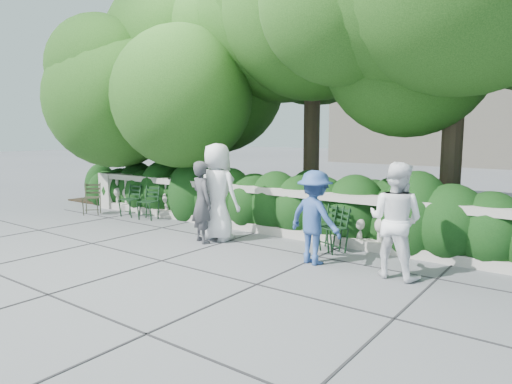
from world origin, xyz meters
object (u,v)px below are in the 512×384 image
Objects in this scene: chair_e at (321,251)px; person_casual_man at (395,220)px; person_businessman at (217,192)px; chair_a at (126,217)px; chair_b at (145,220)px; chair_c at (326,253)px; person_woman_grey at (202,202)px; person_older_blue at (315,217)px; chair_weathered at (91,215)px.

person_casual_man reaches higher than chair_e.
chair_a is at bearing -7.61° from person_businessman.
chair_b is 6.51m from person_casual_man.
chair_b and chair_e have the same top height.
chair_c and chair_e have the same top height.
person_businessman is 3.68m from person_casual_man.
person_businessman is (-2.23, -0.41, 0.97)m from chair_c.
person_casual_man reaches higher than person_woman_grey.
chair_e is 0.49× the size of person_casual_man.
chair_c is 0.49× the size of person_casual_man.
person_older_blue is (0.28, -0.77, 0.77)m from chair_e.
chair_e is 2.36m from person_businessman.
chair_e and chair_weathered have the same top height.
person_woman_grey is at bearing -48.44° from chair_weathered.
chair_b and chair_c have the same top height.
chair_b and chair_weathered have the same top height.
chair_c is 6.65m from chair_weathered.
chair_weathered is at bearing -1.26° from person_businessman.
chair_b is at bearing 3.33° from person_older_blue.
person_woman_grey is (-0.10, -0.33, -0.17)m from person_businessman.
person_businessman is 2.40m from person_older_blue.
chair_b is 1.00× the size of chair_weathered.
person_older_blue is (5.83, -0.70, 0.77)m from chair_a.
person_older_blue is (2.48, 0.05, -0.03)m from person_woman_grey.
chair_e is 0.43× the size of person_businessman.
person_businessman is (4.41, -0.03, 0.97)m from chair_weathered.
chair_c is 0.43× the size of person_businessman.
person_woman_grey reaches higher than chair_e.
chair_e is at bearing -58.77° from person_older_blue.
chair_c is 0.54× the size of person_older_blue.
chair_b is 1.00× the size of chair_c.
chair_a is 3.62m from person_businessman.
chair_a is 5.93m from person_older_blue.
person_casual_man is (3.78, 0.15, 0.06)m from person_woman_grey.
person_businessman is (-2.10, -0.48, 0.97)m from chair_e.
person_older_blue is at bearing -156.74° from person_woman_grey.
person_woman_grey is at bearing 6.73° from person_casual_man.
person_older_blue is (6.79, -0.32, 0.77)m from chair_weathered.
chair_a is 5.69m from chair_c.
chair_weathered is 4.40m from person_woman_grey.
person_businessman is (2.75, -0.43, 0.97)m from chair_b.
chair_c is at bearing -14.47° from chair_b.
chair_a is 0.71m from chair_b.
chair_weathered is (-6.51, -0.45, 0.00)m from chair_e.
person_woman_grey is (2.65, -0.76, 0.80)m from chair_b.
chair_c is 2.47m from person_businessman.
person_businessman reaches higher than person_older_blue.
person_woman_grey is at bearing -18.62° from chair_a.
chair_e is 1.00× the size of chair_weathered.
chair_weathered is 0.49× the size of person_casual_man.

